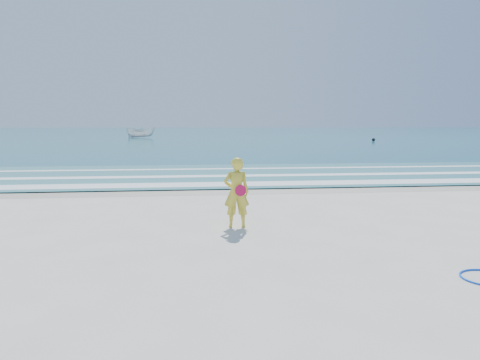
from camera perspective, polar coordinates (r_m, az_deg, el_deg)
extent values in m
plane|color=silver|center=(8.82, 3.86, -9.67)|extent=(400.00, 400.00, 0.00)
cube|color=#B2A893|center=(17.56, -1.36, -1.22)|extent=(400.00, 2.40, 0.00)
cube|color=#19727F|center=(113.35, -5.65, 5.78)|extent=(400.00, 190.00, 0.04)
cube|color=#59B7AD|center=(22.50, -2.48, 0.72)|extent=(400.00, 10.00, 0.01)
cube|color=white|center=(18.84, -1.71, -0.50)|extent=(400.00, 1.40, 0.01)
cube|color=white|center=(21.70, -2.33, 0.50)|extent=(400.00, 0.90, 0.01)
cube|color=white|center=(24.98, -2.87, 1.37)|extent=(400.00, 0.60, 0.01)
imported|color=silver|center=(76.15, -12.00, 5.70)|extent=(4.53, 1.89, 1.72)
sphere|color=black|center=(63.63, 15.96, 4.76)|extent=(0.42, 0.42, 0.42)
imported|color=gold|center=(11.28, -0.44, -1.53)|extent=(0.62, 0.41, 1.70)
cylinder|color=#CE1247|center=(11.10, 0.07, -1.29)|extent=(0.27, 0.08, 0.27)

